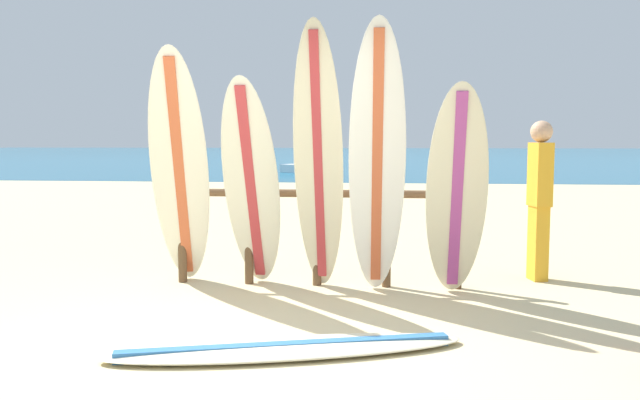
% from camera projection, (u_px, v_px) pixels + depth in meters
% --- Properties ---
extents(ground_plane, '(120.00, 120.00, 0.00)m').
position_uv_depth(ground_plane, '(210.00, 361.00, 4.48)').
color(ground_plane, beige).
extents(ocean_water, '(120.00, 80.00, 0.01)m').
position_uv_depth(ocean_water, '(376.00, 154.00, 61.91)').
color(ocean_water, '#196B93').
rests_on(ocean_water, ground).
extents(surfboard_rack, '(2.95, 0.09, 1.10)m').
position_uv_depth(surfboard_rack, '(317.00, 221.00, 6.74)').
color(surfboard_rack, brown).
rests_on(surfboard_rack, ground).
extents(surfboard_leaning_far_left, '(0.74, 1.20, 2.36)m').
position_uv_depth(surfboard_leaning_far_left, '(180.00, 172.00, 6.48)').
color(surfboard_leaning_far_left, white).
rests_on(surfboard_leaning_far_left, ground).
extents(surfboard_leaning_left, '(0.57, 0.94, 2.10)m').
position_uv_depth(surfboard_leaning_left, '(251.00, 186.00, 6.47)').
color(surfboard_leaning_left, silver).
rests_on(surfboard_leaning_left, ground).
extents(surfboard_leaning_center_left, '(0.50, 0.80, 2.60)m').
position_uv_depth(surfboard_leaning_center_left, '(318.00, 160.00, 6.35)').
color(surfboard_leaning_center_left, beige).
rests_on(surfboard_leaning_center_left, ground).
extents(surfboard_leaning_center, '(0.57, 0.79, 2.59)m').
position_uv_depth(surfboard_leaning_center, '(377.00, 161.00, 6.19)').
color(surfboard_leaning_center, white).
rests_on(surfboard_leaning_center, ground).
extents(surfboard_leaning_center_right, '(0.58, 0.68, 2.02)m').
position_uv_depth(surfboard_leaning_center_right, '(457.00, 192.00, 6.15)').
color(surfboard_leaning_center_right, beige).
rests_on(surfboard_leaning_center_right, ground).
extents(surfboard_lying_on_sand, '(2.62, 1.23, 0.08)m').
position_uv_depth(surfboard_lying_on_sand, '(287.00, 348.00, 4.65)').
color(surfboard_lying_on_sand, beige).
rests_on(surfboard_lying_on_sand, ground).
extents(beachgoer_standing, '(0.23, 0.30, 1.70)m').
position_uv_depth(beachgoer_standing, '(540.00, 193.00, 6.96)').
color(beachgoer_standing, gold).
rests_on(beachgoer_standing, ground).
extents(small_boat_offshore, '(2.26, 2.92, 0.71)m').
position_uv_depth(small_boat_offshore, '(308.00, 166.00, 29.99)').
color(small_boat_offshore, silver).
rests_on(small_boat_offshore, ocean_water).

